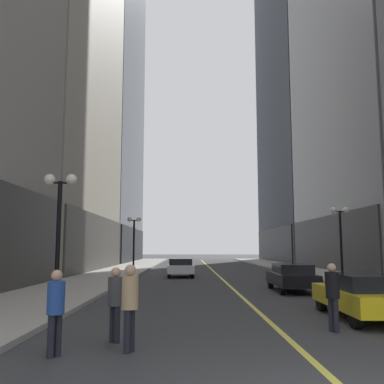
{
  "coord_description": "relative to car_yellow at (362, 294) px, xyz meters",
  "views": [
    {
      "loc": [
        -2.32,
        -5.68,
        2.08
      ],
      "look_at": [
        -1.93,
        35.12,
        7.34
      ],
      "focal_mm": 40.72,
      "sensor_mm": 36.0,
      "label": 1
    }
  ],
  "objects": [
    {
      "name": "car_white",
      "position": [
        -5.7,
        18.87,
        -0.0
      ],
      "size": [
        2.0,
        4.13,
        1.32
      ],
      "color": "silver",
      "rests_on": "ground"
    },
    {
      "name": "pedestrian_with_orange_bag",
      "position": [
        -6.79,
        -3.12,
        0.24
      ],
      "size": [
        0.48,
        0.48,
        1.65
      ],
      "color": "black",
      "rests_on": "ground"
    },
    {
      "name": "sidewalk_right",
      "position": [
        5.4,
        27.58,
        -0.64
      ],
      "size": [
        4.5,
        78.0,
        0.15
      ],
      "primitive_type": "cube",
      "color": "#ADA8A0",
      "rests_on": "ground"
    },
    {
      "name": "pedestrian_in_tan_trench",
      "position": [
        -6.34,
        -4.03,
        0.3
      ],
      "size": [
        0.45,
        0.45,
        1.75
      ],
      "color": "black",
      "rests_on": "ground"
    },
    {
      "name": "ground_plane",
      "position": [
        -2.85,
        27.58,
        -0.72
      ],
      "size": [
        200.0,
        200.0,
        0.0
      ],
      "primitive_type": "plane",
      "color": "#38383A"
    },
    {
      "name": "street_lamp_right_mid",
      "position": [
        3.55,
        11.7,
        2.54
      ],
      "size": [
        1.06,
        0.36,
        4.43
      ],
      "color": "black",
      "rests_on": "ground"
    },
    {
      "name": "building_left_far",
      "position": [
        -18.54,
        52.58,
        26.84
      ],
      "size": [
        10.57,
        26.0,
        55.32
      ],
      "color": "#4C515B",
      "rests_on": "ground"
    },
    {
      "name": "street_lamp_left_far",
      "position": [
        -9.25,
        19.96,
        2.54
      ],
      "size": [
        1.06,
        0.36,
        4.43
      ],
      "color": "black",
      "rests_on": "ground"
    },
    {
      "name": "lane_centre_stripe",
      "position": [
        -2.85,
        27.58,
        -0.72
      ],
      "size": [
        0.16,
        70.0,
        0.01
      ],
      "primitive_type": "cube",
      "color": "#E5D64C",
      "rests_on": "ground"
    },
    {
      "name": "street_lamp_left_near",
      "position": [
        -9.25,
        0.69,
        2.54
      ],
      "size": [
        1.06,
        0.36,
        4.43
      ],
      "color": "black",
      "rests_on": "ground"
    },
    {
      "name": "pedestrian_in_blue_hoodie",
      "position": [
        -7.74,
        -4.38,
        0.24
      ],
      "size": [
        0.48,
        0.48,
        1.66
      ],
      "color": "black",
      "rests_on": "ground"
    },
    {
      "name": "car_black",
      "position": [
        -0.16,
        8.15,
        -0.0
      ],
      "size": [
        1.84,
        4.6,
        1.32
      ],
      "color": "black",
      "rests_on": "ground"
    },
    {
      "name": "pedestrian_in_black_coat",
      "position": [
        -1.52,
        -1.96,
        0.27
      ],
      "size": [
        0.45,
        0.45,
        1.7
      ],
      "color": "black",
      "rests_on": "ground"
    },
    {
      "name": "building_left_mid",
      "position": [
        -20.05,
        27.08,
        24.97
      ],
      "size": [
        13.6,
        24.0,
        51.53
      ],
      "color": "#B7AD99",
      "rests_on": "ground"
    },
    {
      "name": "car_yellow",
      "position": [
        0.0,
        0.0,
        0.0
      ],
      "size": [
        1.87,
        4.68,
        1.32
      ],
      "color": "yellow",
      "rests_on": "ground"
    },
    {
      "name": "sidewalk_left",
      "position": [
        -11.1,
        27.58,
        -0.64
      ],
      "size": [
        4.5,
        78.0,
        0.15
      ],
      "primitive_type": "cube",
      "color": "#ADA8A0",
      "rests_on": "ground"
    }
  ]
}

